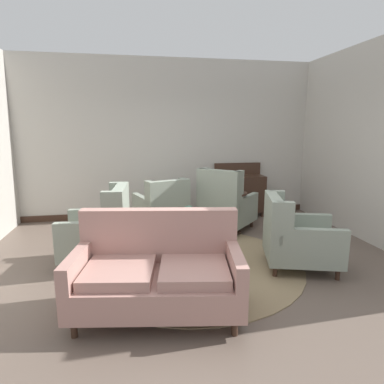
{
  "coord_description": "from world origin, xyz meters",
  "views": [
    {
      "loc": [
        -0.73,
        -3.75,
        1.8
      ],
      "look_at": [
        0.08,
        0.74,
        0.9
      ],
      "focal_mm": 30.46,
      "sensor_mm": 36.0,
      "label": 1
    }
  ],
  "objects_px": {
    "settee": "(158,273)",
    "armchair_beside_settee": "(296,237)",
    "coffee_table": "(191,233)",
    "armchair_near_window": "(101,231)",
    "sideboard": "(240,193)",
    "porcelain_vase": "(189,218)",
    "armchair_foreground_right": "(225,206)",
    "armchair_far_left": "(162,209)",
    "side_table": "(232,209)"
  },
  "relations": [
    {
      "from": "sideboard",
      "to": "armchair_foreground_right",
      "type": "bearing_deg",
      "value": -121.42
    },
    {
      "from": "side_table",
      "to": "sideboard",
      "type": "distance_m",
      "value": 1.2
    },
    {
      "from": "armchair_far_left",
      "to": "coffee_table",
      "type": "bearing_deg",
      "value": 83.22
    },
    {
      "from": "armchair_far_left",
      "to": "sideboard",
      "type": "bearing_deg",
      "value": -173.81
    },
    {
      "from": "coffee_table",
      "to": "armchair_foreground_right",
      "type": "distance_m",
      "value": 1.42
    },
    {
      "from": "armchair_near_window",
      "to": "coffee_table",
      "type": "bearing_deg",
      "value": 89.61
    },
    {
      "from": "coffee_table",
      "to": "armchair_beside_settee",
      "type": "distance_m",
      "value": 1.37
    },
    {
      "from": "armchair_foreground_right",
      "to": "armchair_near_window",
      "type": "bearing_deg",
      "value": 71.29
    },
    {
      "from": "armchair_far_left",
      "to": "armchair_foreground_right",
      "type": "bearing_deg",
      "value": 152.68
    },
    {
      "from": "settee",
      "to": "armchair_beside_settee",
      "type": "bearing_deg",
      "value": 30.7
    },
    {
      "from": "porcelain_vase",
      "to": "armchair_far_left",
      "type": "bearing_deg",
      "value": 101.24
    },
    {
      "from": "porcelain_vase",
      "to": "sideboard",
      "type": "distance_m",
      "value": 2.49
    },
    {
      "from": "armchair_beside_settee",
      "to": "armchair_near_window",
      "type": "bearing_deg",
      "value": 92.6
    },
    {
      "from": "side_table",
      "to": "sideboard",
      "type": "relative_size",
      "value": 0.67
    },
    {
      "from": "sideboard",
      "to": "armchair_near_window",
      "type": "bearing_deg",
      "value": -142.57
    },
    {
      "from": "coffee_table",
      "to": "porcelain_vase",
      "type": "bearing_deg",
      "value": 117.62
    },
    {
      "from": "porcelain_vase",
      "to": "armchair_beside_settee",
      "type": "height_order",
      "value": "armchair_beside_settee"
    },
    {
      "from": "armchair_beside_settee",
      "to": "sideboard",
      "type": "relative_size",
      "value": 1.0
    },
    {
      "from": "settee",
      "to": "armchair_beside_settee",
      "type": "relative_size",
      "value": 1.58
    },
    {
      "from": "armchair_near_window",
      "to": "side_table",
      "type": "relative_size",
      "value": 1.45
    },
    {
      "from": "armchair_foreground_right",
      "to": "side_table",
      "type": "relative_size",
      "value": 1.63
    },
    {
      "from": "coffee_table",
      "to": "settee",
      "type": "relative_size",
      "value": 0.52
    },
    {
      "from": "coffee_table",
      "to": "sideboard",
      "type": "xyz_separation_m",
      "value": [
        1.39,
        2.1,
        0.1
      ]
    },
    {
      "from": "porcelain_vase",
      "to": "armchair_far_left",
      "type": "distance_m",
      "value": 1.31
    },
    {
      "from": "porcelain_vase",
      "to": "side_table",
      "type": "relative_size",
      "value": 0.4
    },
    {
      "from": "armchair_far_left",
      "to": "side_table",
      "type": "xyz_separation_m",
      "value": [
        1.17,
        -0.31,
        0.02
      ]
    },
    {
      "from": "porcelain_vase",
      "to": "settee",
      "type": "xyz_separation_m",
      "value": [
        -0.53,
        -1.27,
        -0.18
      ]
    },
    {
      "from": "armchair_near_window",
      "to": "armchair_foreground_right",
      "type": "relative_size",
      "value": 0.89
    },
    {
      "from": "armchair_foreground_right",
      "to": "coffee_table",
      "type": "bearing_deg",
      "value": 98.91
    },
    {
      "from": "porcelain_vase",
      "to": "sideboard",
      "type": "height_order",
      "value": "sideboard"
    },
    {
      "from": "armchair_foreground_right",
      "to": "settee",
      "type": "bearing_deg",
      "value": 104.04
    },
    {
      "from": "sideboard",
      "to": "coffee_table",
      "type": "bearing_deg",
      "value": -123.45
    },
    {
      "from": "armchair_foreground_right",
      "to": "sideboard",
      "type": "relative_size",
      "value": 1.09
    },
    {
      "from": "side_table",
      "to": "porcelain_vase",
      "type": "bearing_deg",
      "value": -133.66
    },
    {
      "from": "armchair_near_window",
      "to": "armchair_foreground_right",
      "type": "xyz_separation_m",
      "value": [
        2.02,
        1.04,
        0.01
      ]
    },
    {
      "from": "porcelain_vase",
      "to": "side_table",
      "type": "height_order",
      "value": "porcelain_vase"
    },
    {
      "from": "armchair_far_left",
      "to": "armchair_near_window",
      "type": "height_order",
      "value": "armchair_near_window"
    },
    {
      "from": "porcelain_vase",
      "to": "armchair_foreground_right",
      "type": "height_order",
      "value": "armchair_foreground_right"
    },
    {
      "from": "armchair_far_left",
      "to": "side_table",
      "type": "relative_size",
      "value": 1.51
    },
    {
      "from": "coffee_table",
      "to": "armchair_near_window",
      "type": "height_order",
      "value": "armchair_near_window"
    },
    {
      "from": "armchair_beside_settee",
      "to": "armchair_near_window",
      "type": "height_order",
      "value": "armchair_near_window"
    },
    {
      "from": "coffee_table",
      "to": "armchair_far_left",
      "type": "relative_size",
      "value": 0.82
    },
    {
      "from": "coffee_table",
      "to": "armchair_near_window",
      "type": "relative_size",
      "value": 0.86
    },
    {
      "from": "coffee_table",
      "to": "armchair_foreground_right",
      "type": "xyz_separation_m",
      "value": [
        0.81,
        1.16,
        0.08
      ]
    },
    {
      "from": "armchair_beside_settee",
      "to": "armchair_foreground_right",
      "type": "distance_m",
      "value": 1.72
    },
    {
      "from": "porcelain_vase",
      "to": "sideboard",
      "type": "relative_size",
      "value": 0.27
    },
    {
      "from": "armchair_foreground_right",
      "to": "sideboard",
      "type": "height_order",
      "value": "armchair_foreground_right"
    },
    {
      "from": "armchair_far_left",
      "to": "side_table",
      "type": "distance_m",
      "value": 1.21
    },
    {
      "from": "settee",
      "to": "armchair_far_left",
      "type": "distance_m",
      "value": 2.56
    },
    {
      "from": "porcelain_vase",
      "to": "settee",
      "type": "distance_m",
      "value": 1.39
    }
  ]
}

